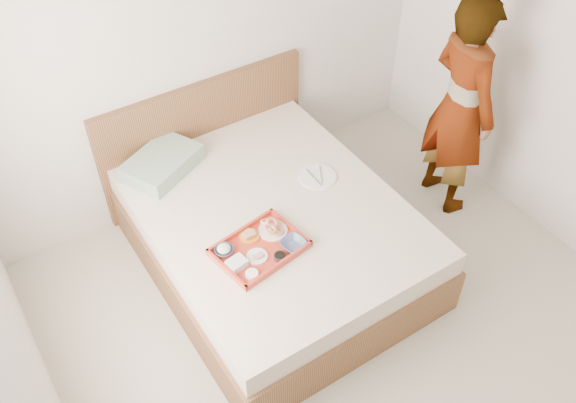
{
  "coord_description": "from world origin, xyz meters",
  "views": [
    {
      "loc": [
        -1.59,
        -1.43,
        3.37
      ],
      "look_at": [
        -0.07,
        0.9,
        0.65
      ],
      "focal_mm": 38.38,
      "sensor_mm": 36.0,
      "label": 1
    }
  ],
  "objects_px": {
    "dinner_plate": "(317,177)",
    "person": "(460,107)",
    "bed": "(274,236)",
    "tray": "(260,248)"
  },
  "relations": [
    {
      "from": "tray",
      "to": "dinner_plate",
      "type": "xyz_separation_m",
      "value": [
        0.68,
        0.35,
        -0.02
      ]
    },
    {
      "from": "bed",
      "to": "dinner_plate",
      "type": "distance_m",
      "value": 0.51
    },
    {
      "from": "tray",
      "to": "dinner_plate",
      "type": "relative_size",
      "value": 2.02
    },
    {
      "from": "bed",
      "to": "dinner_plate",
      "type": "xyz_separation_m",
      "value": [
        0.42,
        0.09,
        0.27
      ]
    },
    {
      "from": "person",
      "to": "tray",
      "type": "bearing_deg",
      "value": 101.57
    },
    {
      "from": "tray",
      "to": "bed",
      "type": "bearing_deg",
      "value": 35.94
    },
    {
      "from": "bed",
      "to": "dinner_plate",
      "type": "bearing_deg",
      "value": 12.64
    },
    {
      "from": "bed",
      "to": "dinner_plate",
      "type": "height_order",
      "value": "dinner_plate"
    },
    {
      "from": "dinner_plate",
      "to": "person",
      "type": "relative_size",
      "value": 0.16
    },
    {
      "from": "dinner_plate",
      "to": "person",
      "type": "height_order",
      "value": "person"
    }
  ]
}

